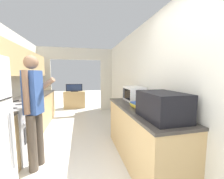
# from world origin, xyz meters

# --- Properties ---
(wall_left) EXTENTS (0.38, 6.97, 2.50)m
(wall_left) POSITION_xyz_m (-1.35, 2.04, 1.45)
(wall_left) COLOR silver
(wall_left) RESTS_ON ground_plane
(wall_right) EXTENTS (0.06, 6.97, 2.50)m
(wall_right) POSITION_xyz_m (1.43, 1.69, 1.25)
(wall_right) COLOR silver
(wall_right) RESTS_ON ground_plane
(wall_far_with_doorway) EXTENTS (3.20, 0.06, 2.50)m
(wall_far_with_doorway) POSITION_xyz_m (0.00, 4.60, 1.46)
(wall_far_with_doorway) COLOR silver
(wall_far_with_doorway) RESTS_ON ground_plane
(counter_left) EXTENTS (0.62, 3.41, 0.92)m
(counter_left) POSITION_xyz_m (-1.10, 2.84, 0.46)
(counter_left) COLOR tan
(counter_left) RESTS_ON ground_plane
(counter_right) EXTENTS (0.62, 1.96, 0.92)m
(counter_right) POSITION_xyz_m (1.10, 1.07, 0.46)
(counter_right) COLOR tan
(counter_right) RESTS_ON ground_plane
(range_oven) EXTENTS (0.66, 0.75, 1.06)m
(range_oven) POSITION_xyz_m (-1.09, 1.64, 0.47)
(range_oven) COLOR #B7B7BC
(range_oven) RESTS_ON ground_plane
(person) EXTENTS (0.55, 0.45, 1.75)m
(person) POSITION_xyz_m (-0.57, 1.26, 0.95)
(person) COLOR #4C4238
(person) RESTS_ON ground_plane
(suitcase) EXTENTS (0.43, 0.64, 0.33)m
(suitcase) POSITION_xyz_m (1.10, 0.48, 1.09)
(suitcase) COLOR black
(suitcase) RESTS_ON counter_right
(microwave) EXTENTS (0.34, 0.51, 0.30)m
(microwave) POSITION_xyz_m (1.21, 1.65, 1.07)
(microwave) COLOR white
(microwave) RESTS_ON counter_right
(book_stack) EXTENTS (0.22, 0.31, 0.08)m
(book_stack) POSITION_xyz_m (1.07, 1.09, 0.96)
(book_stack) COLOR gold
(book_stack) RESTS_ON counter_right
(tv_cabinet) EXTENTS (0.91, 0.42, 0.73)m
(tv_cabinet) POSITION_xyz_m (-0.13, 5.25, 0.37)
(tv_cabinet) COLOR tan
(tv_cabinet) RESTS_ON ground_plane
(television) EXTENTS (0.69, 0.16, 0.33)m
(television) POSITION_xyz_m (-0.13, 5.21, 0.89)
(television) COLOR black
(television) RESTS_ON tv_cabinet
(knife) EXTENTS (0.13, 0.33, 0.02)m
(knife) POSITION_xyz_m (-1.17, 2.21, 0.93)
(knife) COLOR #B7B7BC
(knife) RESTS_ON counter_left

